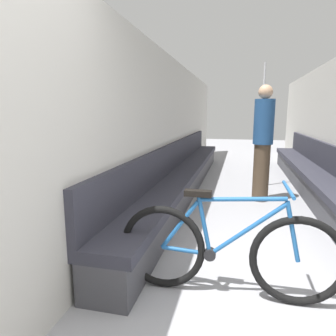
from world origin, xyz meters
The scene contains 6 objects.
wall_left centered at (-1.34, 3.90, 1.13)m, with size 0.10×11.00×2.26m, color beige.
bench_seat_row_left centered at (-1.09, 4.07, 0.28)m, with size 0.47×6.81×0.86m.
bench_seat_row_right centered at (1.09, 4.07, 0.28)m, with size 0.47×6.81×0.86m.
bicycle centered at (-0.23, 1.08, 0.35)m, with size 1.65×0.46×0.86m.
grab_pole_near centered at (0.22, 4.71, 1.09)m, with size 0.08×0.08×2.24m.
passenger_standing centered at (0.18, 3.76, 0.92)m, with size 0.30×0.30×1.78m.
Camera 1 is at (-0.17, -1.04, 1.36)m, focal length 32.00 mm.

